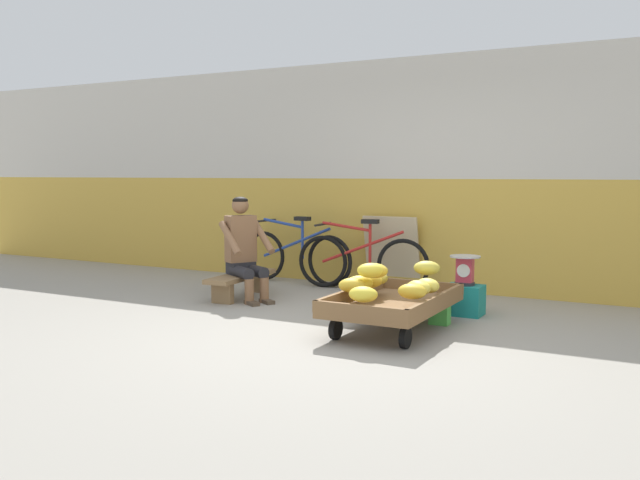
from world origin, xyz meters
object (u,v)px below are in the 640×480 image
(vendor_seated, at_px, (244,248))
(plastic_crate, at_px, (464,300))
(bicycle_near_left, at_px, (296,256))
(shopping_bag, at_px, (440,312))
(low_bench, at_px, (241,280))
(banana_cart, at_px, (393,305))
(weighing_scale, at_px, (465,270))
(bicycle_far_left, at_px, (362,261))
(sign_board, at_px, (392,252))

(vendor_seated, relative_size, plastic_crate, 3.17)
(bicycle_near_left, bearing_deg, shopping_bag, -31.25)
(vendor_seated, xyz_separation_m, bicycle_near_left, (-0.06, 1.24, -0.21))
(bicycle_near_left, bearing_deg, plastic_crate, -20.55)
(low_bench, height_order, vendor_seated, vendor_seated)
(banana_cart, relative_size, shopping_bag, 6.01)
(banana_cart, height_order, vendor_seated, vendor_seated)
(vendor_seated, xyz_separation_m, shopping_bag, (2.35, -0.22, -0.45))
(banana_cart, distance_m, shopping_bag, 0.56)
(low_bench, bearing_deg, vendor_seated, -30.22)
(low_bench, xyz_separation_m, weighing_scale, (2.50, 0.26, 0.25))
(plastic_crate, distance_m, weighing_scale, 0.30)
(vendor_seated, height_order, shopping_bag, vendor_seated)
(low_bench, height_order, shopping_bag, low_bench)
(bicycle_near_left, height_order, bicycle_far_left, same)
(plastic_crate, bearing_deg, low_bench, -173.98)
(bicycle_near_left, bearing_deg, weighing_scale, -20.58)
(vendor_seated, distance_m, shopping_bag, 2.40)
(low_bench, relative_size, sign_board, 1.26)
(weighing_scale, distance_m, bicycle_far_left, 1.74)
(banana_cart, bearing_deg, bicycle_far_left, 122.28)
(banana_cart, height_order, bicycle_far_left, bicycle_far_left)
(banana_cart, distance_m, weighing_scale, 1.08)
(vendor_seated, bearing_deg, plastic_crate, 7.24)
(bicycle_far_left, xyz_separation_m, sign_board, (0.26, 0.32, 0.09))
(bicycle_near_left, bearing_deg, low_bench, -90.83)
(vendor_seated, distance_m, sign_board, 1.89)
(bicycle_far_left, bearing_deg, plastic_crate, -29.26)
(sign_board, bearing_deg, shopping_bag, -55.18)
(plastic_crate, relative_size, shopping_bag, 1.50)
(banana_cart, xyz_separation_m, plastic_crate, (0.35, 1.00, -0.09))
(banana_cart, relative_size, bicycle_near_left, 0.87)
(banana_cart, xyz_separation_m, bicycle_near_left, (-2.13, 1.93, 0.11))
(sign_board, relative_size, shopping_bag, 3.69)
(banana_cart, bearing_deg, low_bench, 161.09)
(banana_cart, height_order, low_bench, banana_cart)
(bicycle_far_left, bearing_deg, vendor_seated, -128.04)
(bicycle_near_left, relative_size, sign_board, 1.87)
(weighing_scale, xyz_separation_m, bicycle_far_left, (-1.52, 0.85, -0.10))
(low_bench, relative_size, shopping_bag, 4.66)
(weighing_scale, bearing_deg, shopping_bag, -98.19)
(weighing_scale, xyz_separation_m, bicycle_near_left, (-2.48, 0.93, -0.10))
(weighing_scale, relative_size, bicycle_near_left, 0.18)
(banana_cart, height_order, sign_board, sign_board)
(bicycle_near_left, distance_m, sign_board, 1.25)
(low_bench, bearing_deg, bicycle_near_left, 89.17)
(banana_cart, distance_m, vendor_seated, 2.21)
(low_bench, bearing_deg, shopping_bag, -6.26)
(low_bench, height_order, bicycle_far_left, bicycle_far_left)
(plastic_crate, bearing_deg, banana_cart, -109.18)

